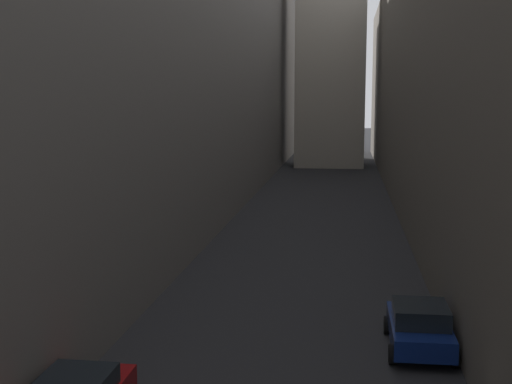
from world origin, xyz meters
The scene contains 3 objects.
ground_plane centered at (0.00, 48.00, 0.00)m, with size 264.00×264.00×0.00m, color #232326.
building_block_left centered at (-11.77, 50.00, 11.64)m, with size 12.55×108.00×23.29m, color slate.
parked_car_right_far centered at (4.40, 24.59, 0.79)m, with size 2.07×3.97×1.55m.
Camera 1 is at (1.97, 3.34, 8.08)m, focal length 47.32 mm.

